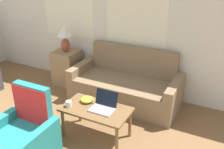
% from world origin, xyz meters
% --- Properties ---
extents(wall_back, '(6.55, 0.06, 2.60)m').
position_xyz_m(wall_back, '(-0.00, 4.22, 1.31)').
color(wall_back, silver).
rests_on(wall_back, ground_plane).
extents(couch, '(1.85, 0.84, 0.92)m').
position_xyz_m(couch, '(0.64, 3.79, 0.27)').
color(couch, '#846B4C').
rests_on(couch, ground_plane).
extents(armchair, '(0.70, 0.70, 0.95)m').
position_xyz_m(armchair, '(0.13, 1.86, 0.29)').
color(armchair, teal).
rests_on(armchair, ground_plane).
extents(side_table, '(0.46, 0.46, 0.68)m').
position_xyz_m(side_table, '(-0.67, 3.89, 0.34)').
color(side_table, '#937551').
rests_on(side_table, ground_plane).
extents(table_lamp, '(0.28, 0.28, 0.51)m').
position_xyz_m(table_lamp, '(-0.67, 3.89, 1.00)').
color(table_lamp, brown).
rests_on(table_lamp, side_table).
extents(coffee_table, '(0.94, 0.52, 0.46)m').
position_xyz_m(coffee_table, '(0.68, 2.68, 0.40)').
color(coffee_table, brown).
rests_on(coffee_table, ground_plane).
extents(laptop, '(0.32, 0.28, 0.23)m').
position_xyz_m(laptop, '(0.78, 2.73, 0.51)').
color(laptop, '#B7B7BC').
rests_on(laptop, coffee_table).
extents(cup_navy, '(0.08, 0.08, 0.08)m').
position_xyz_m(cup_navy, '(0.32, 2.56, 0.50)').
color(cup_navy, white).
rests_on(cup_navy, coffee_table).
extents(snack_bowl, '(0.19, 0.19, 0.07)m').
position_xyz_m(snack_bowl, '(0.47, 2.78, 0.49)').
color(snack_bowl, gold).
rests_on(snack_bowl, coffee_table).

